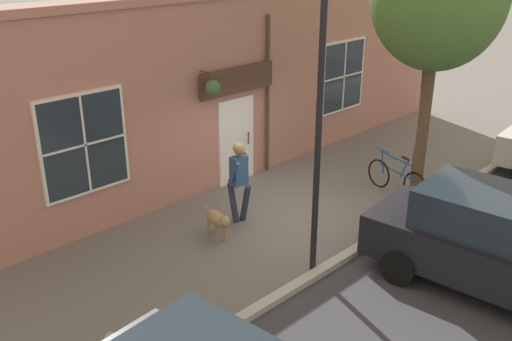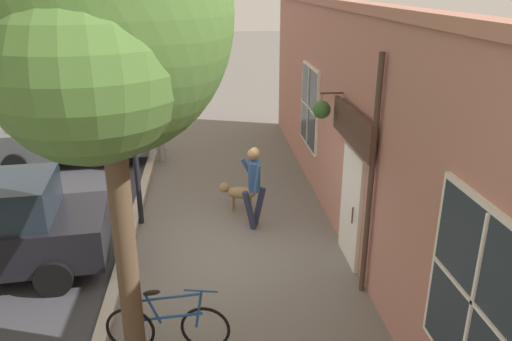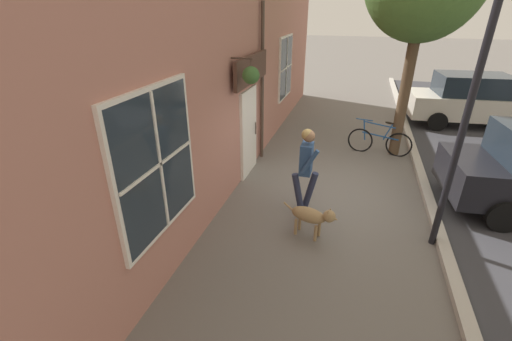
{
  "view_description": "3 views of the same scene",
  "coord_description": "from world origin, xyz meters",
  "px_view_note": "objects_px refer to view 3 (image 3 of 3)",
  "views": [
    {
      "loc": [
        7.41,
        -8.42,
        5.65
      ],
      "look_at": [
        -0.4,
        -0.71,
        1.1
      ],
      "focal_mm": 40.0,
      "sensor_mm": 36.0,
      "label": 1
    },
    {
      "loc": [
        0.36,
        8.31,
        4.85
      ],
      "look_at": [
        -0.55,
        -0.76,
        1.39
      ],
      "focal_mm": 35.0,
      "sensor_mm": 36.0,
      "label": 2
    },
    {
      "loc": [
        0.23,
        -7.12,
        3.82
      ],
      "look_at": [
        -1.31,
        -1.91,
        1.2
      ],
      "focal_mm": 24.0,
      "sensor_mm": 36.0,
      "label": 3
    }
  ],
  "objects_px": {
    "pedestrian_walking": "(306,163)",
    "leaning_bicycle": "(379,141)",
    "dog_on_leash": "(312,216)",
    "parked_car_far_end": "(474,100)",
    "street_lamp": "(488,38)"
  },
  "relations": [
    {
      "from": "leaning_bicycle",
      "to": "parked_car_far_end",
      "type": "xyz_separation_m",
      "value": [
        3.12,
        3.65,
        0.5
      ]
    },
    {
      "from": "dog_on_leash",
      "to": "parked_car_far_end",
      "type": "distance_m",
      "value": 9.22
    },
    {
      "from": "leaning_bicycle",
      "to": "street_lamp",
      "type": "bearing_deg",
      "value": -78.19
    },
    {
      "from": "pedestrian_walking",
      "to": "street_lamp",
      "type": "height_order",
      "value": "street_lamp"
    },
    {
      "from": "pedestrian_walking",
      "to": "dog_on_leash",
      "type": "relative_size",
      "value": 1.71
    },
    {
      "from": "parked_car_far_end",
      "to": "pedestrian_walking",
      "type": "bearing_deg",
      "value": -122.78
    },
    {
      "from": "pedestrian_walking",
      "to": "leaning_bicycle",
      "type": "xyz_separation_m",
      "value": [
        1.55,
        3.59,
        -0.69
      ]
    },
    {
      "from": "pedestrian_walking",
      "to": "parked_car_far_end",
      "type": "distance_m",
      "value": 8.62
    },
    {
      "from": "pedestrian_walking",
      "to": "parked_car_far_end",
      "type": "height_order",
      "value": "pedestrian_walking"
    },
    {
      "from": "parked_car_far_end",
      "to": "street_lamp",
      "type": "distance_m",
      "value": 8.4
    },
    {
      "from": "dog_on_leash",
      "to": "street_lamp",
      "type": "height_order",
      "value": "street_lamp"
    },
    {
      "from": "street_lamp",
      "to": "leaning_bicycle",
      "type": "bearing_deg",
      "value": 101.81
    },
    {
      "from": "dog_on_leash",
      "to": "leaning_bicycle",
      "type": "bearing_deg",
      "value": 74.01
    },
    {
      "from": "street_lamp",
      "to": "parked_car_far_end",
      "type": "bearing_deg",
      "value": 73.45
    },
    {
      "from": "pedestrian_walking",
      "to": "street_lamp",
      "type": "distance_m",
      "value": 3.38
    }
  ]
}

